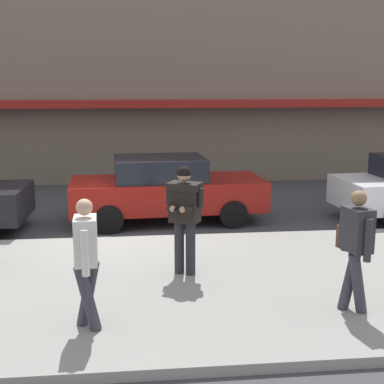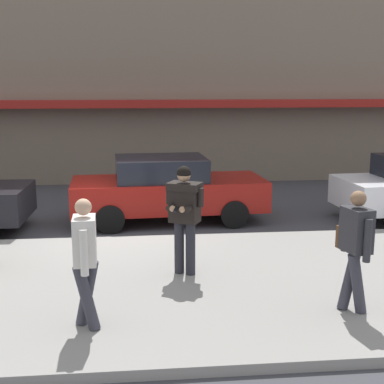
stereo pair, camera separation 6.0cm
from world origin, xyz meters
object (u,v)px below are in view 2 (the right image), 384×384
Objects in this scene: pedestrian_with_bag at (355,243)px; man_texting_on_phone at (184,208)px; parked_sedan_mid at (167,189)px; pedestrian_in_light_coat at (85,255)px.

man_texting_on_phone is at bearing 142.33° from pedestrian_with_bag.
pedestrian_with_bag is at bearing -68.48° from parked_sedan_mid.
man_texting_on_phone is 2.32m from pedestrian_in_light_coat.
parked_sedan_mid is at bearing 111.52° from pedestrian_with_bag.
pedestrian_in_light_coat is at bearing -127.58° from man_texting_on_phone.
pedestrian_with_bag reaches higher than parked_sedan_mid.
pedestrian_in_light_coat is at bearing -177.45° from pedestrian_with_bag.
parked_sedan_mid is 6.01m from pedestrian_in_light_coat.
man_texting_on_phone is (0.07, -4.01, 0.46)m from parked_sedan_mid.
pedestrian_in_light_coat is 3.59m from pedestrian_with_bag.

